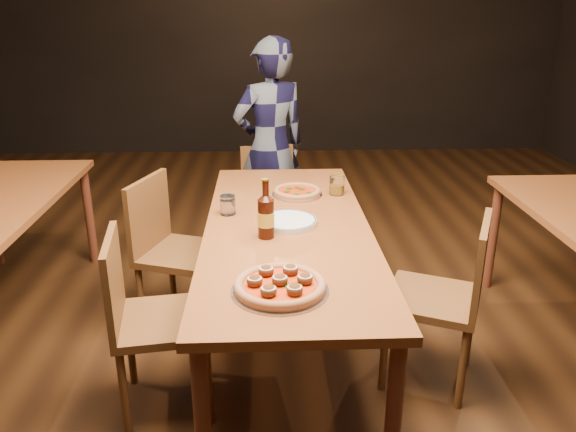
{
  "coord_description": "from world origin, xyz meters",
  "views": [
    {
      "loc": [
        -0.11,
        -2.54,
        1.76
      ],
      "look_at": [
        0.0,
        -0.05,
        0.82
      ],
      "focal_mm": 35.0,
      "sensor_mm": 36.0,
      "label": 1
    }
  ],
  "objects_px": {
    "chair_main_sw": "(183,253)",
    "amber_glass": "(337,185)",
    "beer_bottle": "(266,217)",
    "pizza_margherita": "(297,192)",
    "chair_main_nw": "(163,319)",
    "chair_main_e": "(433,297)",
    "pizza_meatball": "(280,285)",
    "diner": "(270,147)",
    "table_main": "(288,239)",
    "chair_end": "(271,202)",
    "plate_stack": "(288,222)",
    "water_glass": "(228,205)"
  },
  "relations": [
    {
      "from": "pizza_margherita",
      "to": "chair_main_nw",
      "type": "bearing_deg",
      "value": -128.22
    },
    {
      "from": "chair_main_sw",
      "to": "beer_bottle",
      "type": "bearing_deg",
      "value": -117.57
    },
    {
      "from": "chair_end",
      "to": "pizza_meatball",
      "type": "height_order",
      "value": "chair_end"
    },
    {
      "from": "water_glass",
      "to": "chair_main_e",
      "type": "bearing_deg",
      "value": -20.97
    },
    {
      "from": "pizza_meatball",
      "to": "diner",
      "type": "bearing_deg",
      "value": 90.24
    },
    {
      "from": "chair_main_sw",
      "to": "amber_glass",
      "type": "relative_size",
      "value": 8.53
    },
    {
      "from": "chair_main_sw",
      "to": "chair_end",
      "type": "bearing_deg",
      "value": -9.31
    },
    {
      "from": "amber_glass",
      "to": "beer_bottle",
      "type": "bearing_deg",
      "value": -123.35
    },
    {
      "from": "chair_main_nw",
      "to": "diner",
      "type": "xyz_separation_m",
      "value": [
        0.5,
        1.82,
        0.34
      ]
    },
    {
      "from": "chair_main_e",
      "to": "chair_main_nw",
      "type": "bearing_deg",
      "value": -59.2
    },
    {
      "from": "chair_main_sw",
      "to": "amber_glass",
      "type": "bearing_deg",
      "value": -63.1
    },
    {
      "from": "table_main",
      "to": "beer_bottle",
      "type": "bearing_deg",
      "value": -127.0
    },
    {
      "from": "beer_bottle",
      "to": "chair_main_nw",
      "type": "bearing_deg",
      "value": -156.33
    },
    {
      "from": "table_main",
      "to": "water_glass",
      "type": "distance_m",
      "value": 0.37
    },
    {
      "from": "diner",
      "to": "plate_stack",
      "type": "bearing_deg",
      "value": 69.2
    },
    {
      "from": "table_main",
      "to": "chair_main_nw",
      "type": "relative_size",
      "value": 2.24
    },
    {
      "from": "pizza_margherita",
      "to": "amber_glass",
      "type": "xyz_separation_m",
      "value": [
        0.23,
        0.0,
        0.04
      ]
    },
    {
      "from": "chair_main_sw",
      "to": "beer_bottle",
      "type": "distance_m",
      "value": 0.78
    },
    {
      "from": "water_glass",
      "to": "amber_glass",
      "type": "xyz_separation_m",
      "value": [
        0.6,
        0.3,
        0.0
      ]
    },
    {
      "from": "chair_main_sw",
      "to": "pizza_meatball",
      "type": "distance_m",
      "value": 1.18
    },
    {
      "from": "table_main",
      "to": "diner",
      "type": "relative_size",
      "value": 1.28
    },
    {
      "from": "chair_main_e",
      "to": "diner",
      "type": "distance_m",
      "value": 1.87
    },
    {
      "from": "chair_end",
      "to": "diner",
      "type": "height_order",
      "value": "diner"
    },
    {
      "from": "pizza_margherita",
      "to": "plate_stack",
      "type": "height_order",
      "value": "pizza_margherita"
    },
    {
      "from": "plate_stack",
      "to": "amber_glass",
      "type": "distance_m",
      "value": 0.55
    },
    {
      "from": "chair_main_e",
      "to": "amber_glass",
      "type": "bearing_deg",
      "value": -125.86
    },
    {
      "from": "plate_stack",
      "to": "diner",
      "type": "bearing_deg",
      "value": 92.72
    },
    {
      "from": "chair_end",
      "to": "plate_stack",
      "type": "height_order",
      "value": "chair_end"
    },
    {
      "from": "chair_main_nw",
      "to": "chair_main_e",
      "type": "relative_size",
      "value": 0.99
    },
    {
      "from": "amber_glass",
      "to": "pizza_margherita",
      "type": "bearing_deg",
      "value": -179.76
    },
    {
      "from": "chair_main_e",
      "to": "diner",
      "type": "height_order",
      "value": "diner"
    },
    {
      "from": "chair_main_nw",
      "to": "chair_main_e",
      "type": "bearing_deg",
      "value": -91.67
    },
    {
      "from": "table_main",
      "to": "chair_main_e",
      "type": "relative_size",
      "value": 2.22
    },
    {
      "from": "beer_bottle",
      "to": "amber_glass",
      "type": "bearing_deg",
      "value": 56.65
    },
    {
      "from": "chair_main_nw",
      "to": "chair_end",
      "type": "bearing_deg",
      "value": -25.15
    },
    {
      "from": "chair_main_sw",
      "to": "chair_end",
      "type": "height_order",
      "value": "chair_main_sw"
    },
    {
      "from": "pizza_meatball",
      "to": "chair_main_sw",
      "type": "bearing_deg",
      "value": 116.89
    },
    {
      "from": "chair_main_sw",
      "to": "plate_stack",
      "type": "relative_size",
      "value": 3.26
    },
    {
      "from": "water_glass",
      "to": "pizza_meatball",
      "type": "bearing_deg",
      "value": -73.88
    },
    {
      "from": "plate_stack",
      "to": "diner",
      "type": "relative_size",
      "value": 0.18
    },
    {
      "from": "plate_stack",
      "to": "beer_bottle",
      "type": "height_order",
      "value": "beer_bottle"
    },
    {
      "from": "chair_main_sw",
      "to": "chair_main_e",
      "type": "bearing_deg",
      "value": -94.91
    },
    {
      "from": "chair_main_sw",
      "to": "pizza_margherita",
      "type": "xyz_separation_m",
      "value": [
        0.65,
        0.12,
        0.31
      ]
    },
    {
      "from": "chair_main_sw",
      "to": "diner",
      "type": "bearing_deg",
      "value": -5.53
    },
    {
      "from": "plate_stack",
      "to": "water_glass",
      "type": "height_order",
      "value": "water_glass"
    },
    {
      "from": "table_main",
      "to": "chair_main_e",
      "type": "height_order",
      "value": "chair_main_e"
    },
    {
      "from": "table_main",
      "to": "amber_glass",
      "type": "relative_size",
      "value": 18.62
    },
    {
      "from": "chair_main_sw",
      "to": "chair_main_e",
      "type": "relative_size",
      "value": 1.01
    },
    {
      "from": "chair_main_e",
      "to": "beer_bottle",
      "type": "relative_size",
      "value": 3.29
    },
    {
      "from": "pizza_margherita",
      "to": "amber_glass",
      "type": "distance_m",
      "value": 0.23
    }
  ]
}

